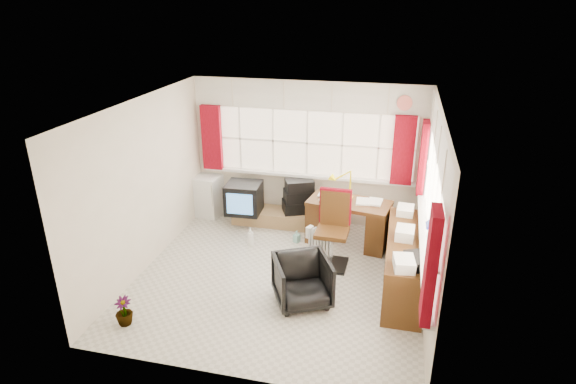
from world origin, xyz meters
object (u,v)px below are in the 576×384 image
(task_chair, at_px, (333,225))
(credenza, at_px, (404,262))
(radiator, at_px, (320,249))
(tv_bench, at_px, (273,217))
(mini_fridge, at_px, (208,196))
(desk_lamp, at_px, (351,179))
(office_chair, at_px, (302,281))
(desk, at_px, (348,220))
(crt_tv, at_px, (244,198))

(task_chair, bearing_deg, credenza, -22.25)
(radiator, bearing_deg, credenza, -17.47)
(tv_bench, bearing_deg, mini_fridge, 176.35)
(tv_bench, bearing_deg, desk_lamp, -11.53)
(office_chair, distance_m, tv_bench, 2.44)
(desk, xyz_separation_m, mini_fridge, (-2.63, 0.52, -0.04))
(desk_lamp, height_order, task_chair, desk_lamp)
(desk, height_order, office_chair, desk)
(office_chair, relative_size, crt_tv, 1.16)
(tv_bench, bearing_deg, radiator, -47.47)
(desk_lamp, xyz_separation_m, office_chair, (-0.37, -1.94, -0.75))
(credenza, bearing_deg, task_chair, 157.75)
(desk_lamp, height_order, crt_tv, desk_lamp)
(desk_lamp, bearing_deg, credenza, -53.69)
(office_chair, bearing_deg, task_chair, 51.98)
(radiator, distance_m, crt_tv, 1.80)
(desk, height_order, radiator, desk)
(task_chair, xyz_separation_m, credenza, (1.05, -0.43, -0.23))
(credenza, height_order, mini_fridge, credenza)
(crt_tv, bearing_deg, radiator, -31.98)
(task_chair, height_order, credenza, task_chair)
(desk_lamp, distance_m, office_chair, 2.11)
(radiator, xyz_separation_m, tv_bench, (-1.04, 1.13, -0.09))
(credenza, height_order, crt_tv, credenza)
(office_chair, relative_size, mini_fridge, 0.95)
(office_chair, bearing_deg, tv_bench, 87.84)
(desk, bearing_deg, radiator, -116.98)
(desk_lamp, height_order, credenza, desk_lamp)
(desk, relative_size, mini_fridge, 1.83)
(task_chair, distance_m, radiator, 0.44)
(tv_bench, bearing_deg, desk, -17.70)
(office_chair, xyz_separation_m, credenza, (1.29, 0.70, 0.06))
(desk, relative_size, tv_bench, 0.99)
(desk_lamp, relative_size, tv_bench, 0.34)
(desk, relative_size, task_chair, 1.19)
(desk_lamp, xyz_separation_m, credenza, (0.91, -1.24, -0.68))
(task_chair, height_order, radiator, task_chair)
(task_chair, distance_m, mini_fridge, 2.75)
(task_chair, distance_m, office_chair, 1.19)
(desk, height_order, mini_fridge, desk)
(task_chair, height_order, mini_fridge, task_chair)
(task_chair, height_order, tv_bench, task_chair)
(credenza, bearing_deg, radiator, 162.53)
(task_chair, distance_m, credenza, 1.16)
(mini_fridge, bearing_deg, radiator, -27.87)
(desk, bearing_deg, crt_tv, 172.19)
(crt_tv, height_order, mini_fridge, crt_tv)
(desk_lamp, bearing_deg, mini_fridge, 172.20)
(credenza, relative_size, tv_bench, 1.43)
(crt_tv, bearing_deg, tv_bench, 21.67)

